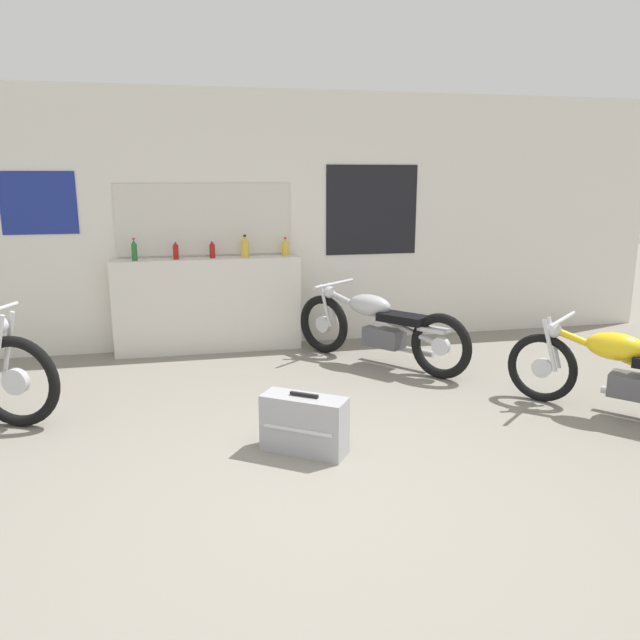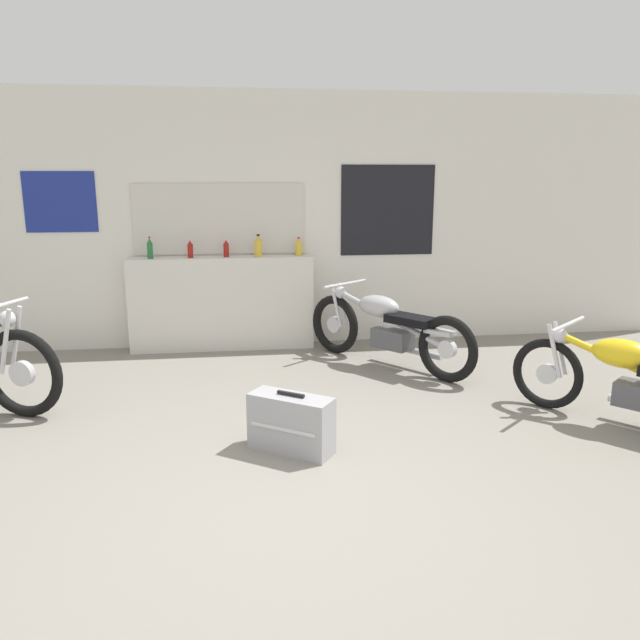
{
  "view_description": "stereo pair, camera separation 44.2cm",
  "coord_description": "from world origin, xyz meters",
  "views": [
    {
      "loc": [
        -0.72,
        -3.22,
        1.9
      ],
      "look_at": [
        0.39,
        1.81,
        0.7
      ],
      "focal_mm": 35.0,
      "sensor_mm": 36.0,
      "label": 1
    },
    {
      "loc": [
        -0.29,
        -3.3,
        1.9
      ],
      "look_at": [
        0.39,
        1.81,
        0.7
      ],
      "focal_mm": 35.0,
      "sensor_mm": 36.0,
      "label": 2
    }
  ],
  "objects": [
    {
      "name": "bottle_center",
      "position": [
        -0.4,
        3.55,
        1.12
      ],
      "size": [
        0.06,
        0.06,
        0.2
      ],
      "color": "maroon",
      "rests_on": "sill_counter"
    },
    {
      "name": "bottle_leftmost",
      "position": [
        -1.21,
        3.52,
        1.13
      ],
      "size": [
        0.06,
        0.06,
        0.24
      ],
      "color": "#23662D",
      "rests_on": "sill_counter"
    },
    {
      "name": "motorcycle_yellow",
      "position": [
        2.66,
        0.83,
        0.39
      ],
      "size": [
        1.3,
        1.51,
        0.76
      ],
      "color": "black",
      "rests_on": "ground_plane"
    },
    {
      "name": "hard_case_silver",
      "position": [
        0.05,
        0.77,
        0.2
      ],
      "size": [
        0.62,
        0.52,
        0.43
      ],
      "color": "#9E9EA3",
      "rests_on": "ground_plane"
    },
    {
      "name": "ground_plane",
      "position": [
        0.0,
        0.0,
        0.0
      ],
      "size": [
        24.0,
        24.0,
        0.0
      ],
      "primitive_type": "plane",
      "color": "gray"
    },
    {
      "name": "wall_back",
      "position": [
        -0.0,
        3.73,
        1.4
      ],
      "size": [
        10.0,
        0.07,
        2.8
      ],
      "color": "silver",
      "rests_on": "ground_plane"
    },
    {
      "name": "bottle_right_center",
      "position": [
        -0.05,
        3.54,
        1.14
      ],
      "size": [
        0.08,
        0.08,
        0.24
      ],
      "color": "gold",
      "rests_on": "sill_counter"
    },
    {
      "name": "bottle_rightmost",
      "position": [
        0.39,
        3.57,
        1.12
      ],
      "size": [
        0.08,
        0.08,
        0.2
      ],
      "color": "gold",
      "rests_on": "sill_counter"
    },
    {
      "name": "motorcycle_silver",
      "position": [
        1.19,
        2.65,
        0.4
      ],
      "size": [
        1.36,
        1.67,
        0.8
      ],
      "color": "black",
      "rests_on": "ground_plane"
    },
    {
      "name": "sill_counter",
      "position": [
        -0.47,
        3.55,
        0.51
      ],
      "size": [
        2.01,
        0.28,
        1.03
      ],
      "color": "silver",
      "rests_on": "ground_plane"
    },
    {
      "name": "bottle_left_center",
      "position": [
        -0.79,
        3.53,
        1.12
      ],
      "size": [
        0.06,
        0.06,
        0.21
      ],
      "color": "maroon",
      "rests_on": "sill_counter"
    }
  ]
}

